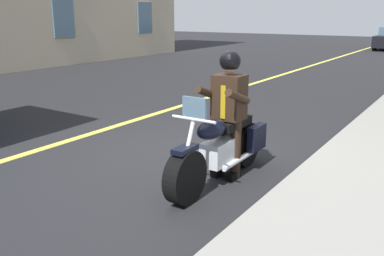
{
  "coord_description": "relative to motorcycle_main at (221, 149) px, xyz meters",
  "views": [
    {
      "loc": [
        5.02,
        3.77,
        2.19
      ],
      "look_at": [
        0.69,
        0.86,
        0.75
      ],
      "focal_mm": 38.63,
      "sensor_mm": 36.0,
      "label": 1
    }
  ],
  "objects": [
    {
      "name": "lane_center_stripe",
      "position": [
        -0.45,
        -3.16,
        -0.45
      ],
      "size": [
        60.0,
        0.16,
        0.01
      ],
      "primitive_type": "cube",
      "color": "#E5DB4C",
      "rests_on": "ground_plane"
    },
    {
      "name": "rider_main",
      "position": [
        -0.19,
        -0.0,
        0.58
      ],
      "size": [
        0.62,
        0.54,
        1.74
      ],
      "color": "black",
      "rests_on": "ground_plane"
    },
    {
      "name": "motorcycle_main",
      "position": [
        0.0,
        0.0,
        0.0
      ],
      "size": [
        2.21,
        0.6,
        1.26
      ],
      "color": "black",
      "rests_on": "ground_plane"
    },
    {
      "name": "ground_plane",
      "position": [
        -0.45,
        -1.16,
        -0.45
      ],
      "size": [
        80.0,
        80.0,
        0.0
      ],
      "primitive_type": "plane",
      "color": "black"
    }
  ]
}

